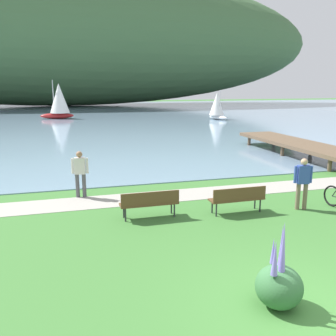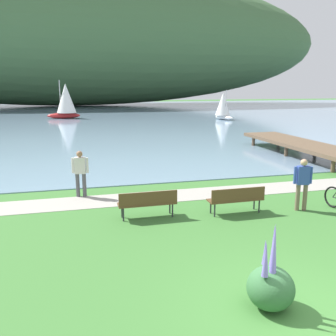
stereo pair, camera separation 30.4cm
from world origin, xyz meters
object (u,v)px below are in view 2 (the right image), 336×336
at_px(park_bench_further_along, 148,202).
at_px(person_on_the_grass, 303,181).
at_px(park_bench_near_camera, 236,198).
at_px(sailboat_mid_bay, 223,106).
at_px(person_at_shoreline, 80,171).
at_px(sailboat_nearest_to_shore, 66,100).

distance_m(park_bench_further_along, person_on_the_grass, 5.05).
distance_m(park_bench_near_camera, sailboat_mid_bay, 33.62).
bearing_deg(person_on_the_grass, park_bench_near_camera, 174.68).
height_order(park_bench_further_along, sailboat_mid_bay, sailboat_mid_bay).
bearing_deg(park_bench_further_along, person_on_the_grass, -5.95).
xyz_separation_m(park_bench_near_camera, sailboat_mid_bay, (12.60, 31.15, 1.17)).
bearing_deg(person_at_shoreline, park_bench_near_camera, -33.59).
relative_size(person_at_shoreline, sailboat_nearest_to_shore, 0.37).
height_order(sailboat_nearest_to_shore, sailboat_mid_bay, sailboat_nearest_to_shore).
distance_m(person_at_shoreline, person_on_the_grass, 7.69).
bearing_deg(person_at_shoreline, sailboat_mid_bay, 58.27).
distance_m(park_bench_near_camera, person_on_the_grass, 2.26).
bearing_deg(person_on_the_grass, sailboat_nearest_to_shore, 101.71).
height_order(park_bench_near_camera, person_on_the_grass, person_on_the_grass).
bearing_deg(park_bench_near_camera, person_at_shoreline, 146.41).
bearing_deg(sailboat_nearest_to_shore, person_on_the_grass, -78.29).
bearing_deg(park_bench_near_camera, person_on_the_grass, -5.32).
height_order(park_bench_near_camera, person_at_shoreline, person_at_shoreline).
xyz_separation_m(person_on_the_grass, sailboat_nearest_to_shore, (-7.82, 37.71, 1.26)).
relative_size(person_at_shoreline, person_on_the_grass, 1.00).
relative_size(person_on_the_grass, sailboat_mid_bay, 0.49).
xyz_separation_m(park_bench_further_along, person_at_shoreline, (-1.92, 2.82, 0.46)).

